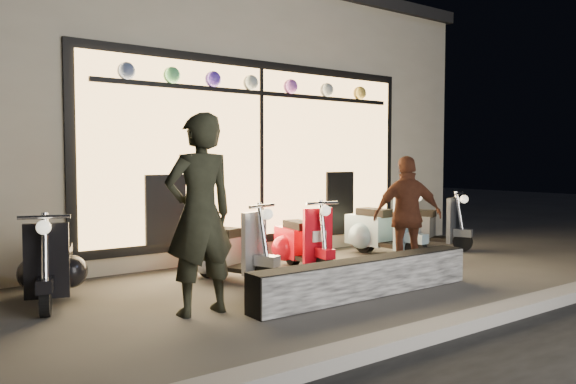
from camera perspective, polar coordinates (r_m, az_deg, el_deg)
name	(u,v)px	position (r m, az deg, el deg)	size (l,w,h in m)	color
ground	(296,290)	(6.30, 0.87, -9.93)	(40.00, 40.00, 0.00)	#383533
kerb	(443,329)	(4.89, 15.48, -13.23)	(40.00, 0.25, 0.12)	slate
shop_building	(131,123)	(10.57, -15.66, 6.75)	(10.20, 6.23, 4.20)	beige
graffiti_barrier	(366,277)	(6.05, 7.93, -8.59)	(2.84, 0.28, 0.40)	black
scooter_silver	(223,250)	(6.80, -6.62, -5.89)	(0.69, 1.24, 0.90)	black
scooter_red	(300,241)	(7.50, 1.26, -5.03)	(0.52, 1.25, 0.88)	black
scooter_black	(51,266)	(6.28, -22.90, -6.90)	(0.65, 1.25, 0.89)	black
scooter_blue	(377,229)	(8.61, 9.06, -3.69)	(0.49, 1.40, 1.00)	black
scooter_grey	(422,226)	(9.40, 13.48, -3.42)	(0.73, 1.22, 0.89)	black
man	(200,214)	(5.26, -8.96, -2.25)	(0.68, 0.45, 1.87)	black
woman	(408,216)	(7.15, 12.06, -2.37)	(0.87, 0.36, 1.49)	#542A1A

